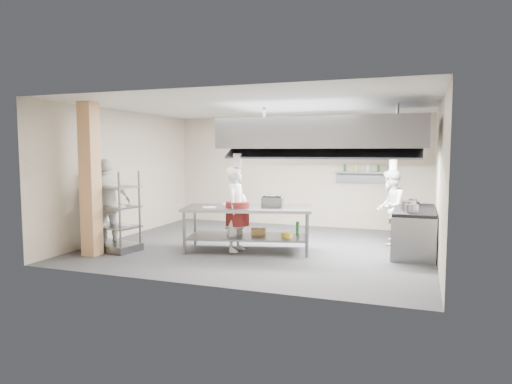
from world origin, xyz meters
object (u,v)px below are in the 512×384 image
(stockpot, at_px, (408,206))
(island, at_px, (248,229))
(chef_head, at_px, (237,209))
(chef_line, at_px, (390,207))
(chef_plating, at_px, (108,204))
(cooking_range, at_px, (414,232))
(griddle, at_px, (273,202))
(pass_rack, at_px, (112,211))

(stockpot, bearing_deg, island, -169.16)
(island, relative_size, chef_head, 1.49)
(island, xyz_separation_m, chef_line, (2.71, 1.67, 0.37))
(chef_plating, bearing_deg, chef_head, 123.20)
(cooking_range, distance_m, stockpot, 0.71)
(chef_head, height_order, chef_line, chef_head)
(island, height_order, griddle, griddle)
(chef_head, distance_m, stockpot, 3.39)
(island, xyz_separation_m, pass_rack, (-2.65, -0.88, 0.37))
(island, distance_m, cooking_range, 3.38)
(island, relative_size, cooking_range, 1.29)
(griddle, xyz_separation_m, stockpot, (2.64, 0.39, -0.02))
(chef_head, bearing_deg, pass_rack, 110.60)
(griddle, bearing_deg, island, -165.92)
(island, distance_m, chef_head, 0.47)
(chef_line, bearing_deg, island, -53.42)
(cooking_range, bearing_deg, island, -162.78)
(cooking_range, bearing_deg, pass_rack, -162.23)
(chef_line, xyz_separation_m, chef_plating, (-5.56, -2.44, 0.12))
(pass_rack, xyz_separation_m, chef_head, (2.44, 0.82, 0.04))
(chef_plating, height_order, griddle, chef_plating)
(pass_rack, relative_size, chef_line, 1.00)
(cooking_range, height_order, chef_plating, chef_plating)
(cooking_range, bearing_deg, stockpot, -106.52)
(chef_line, bearing_deg, chef_plating, -61.33)
(chef_line, bearing_deg, pass_rack, -59.57)
(chef_head, relative_size, chef_plating, 0.91)
(cooking_range, xyz_separation_m, chef_plating, (-6.08, -1.77, 0.53))
(cooking_range, bearing_deg, chef_plating, -163.74)
(island, height_order, chef_plating, chef_plating)
(chef_head, xyz_separation_m, griddle, (0.69, 0.28, 0.15))
(chef_head, bearing_deg, stockpot, -76.65)
(chef_plating, height_order, stockpot, chef_plating)
(chef_plating, bearing_deg, island, 123.38)
(cooking_range, relative_size, chef_head, 1.15)
(island, distance_m, griddle, 0.76)
(stockpot, bearing_deg, cooking_range, 73.48)
(chef_head, bearing_deg, chef_plating, 107.05)
(pass_rack, relative_size, chef_plating, 0.87)
(chef_plating, xyz_separation_m, griddle, (3.32, 0.98, 0.07))
(pass_rack, distance_m, cooking_range, 6.19)
(pass_rack, relative_size, griddle, 3.85)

